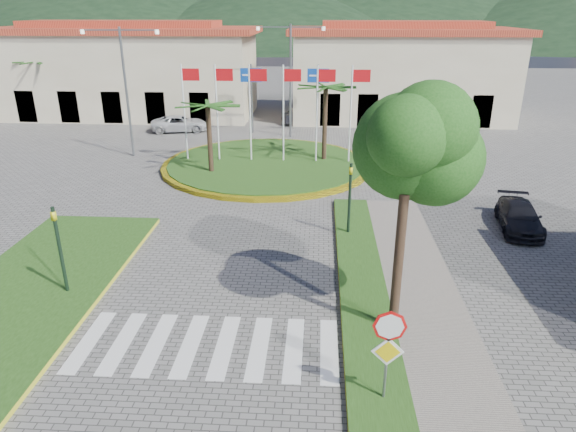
# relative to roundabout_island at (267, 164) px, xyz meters

# --- Properties ---
(sidewalk_right) EXTENTS (4.00, 28.00, 0.15)m
(sidewalk_right) POSITION_rel_roundabout_island_xyz_m (6.00, -20.00, -0.10)
(sidewalk_right) COLOR gray
(sidewalk_right) RESTS_ON ground
(verge_right) EXTENTS (1.60, 28.00, 0.18)m
(verge_right) POSITION_rel_roundabout_island_xyz_m (4.80, -20.00, -0.08)
(verge_right) COLOR #214513
(verge_right) RESTS_ON ground
(median_left) EXTENTS (5.00, 14.00, 0.18)m
(median_left) POSITION_rel_roundabout_island_xyz_m (-6.50, -16.00, -0.08)
(median_left) COLOR #214513
(median_left) RESTS_ON ground
(crosswalk) EXTENTS (8.00, 3.00, 0.01)m
(crosswalk) POSITION_rel_roundabout_island_xyz_m (-0.00, -18.00, -0.17)
(crosswalk) COLOR silver
(crosswalk) RESTS_ON ground
(roundabout_island) EXTENTS (12.70, 12.70, 6.00)m
(roundabout_island) POSITION_rel_roundabout_island_xyz_m (0.00, 0.00, 0.00)
(roundabout_island) COLOR yellow
(roundabout_island) RESTS_ON ground
(stop_sign) EXTENTS (0.80, 0.11, 2.65)m
(stop_sign) POSITION_rel_roundabout_island_xyz_m (4.90, -20.04, 1.62)
(stop_sign) COLOR slate
(stop_sign) RESTS_ON ground
(deciduous_tree) EXTENTS (3.60, 3.60, 6.80)m
(deciduous_tree) POSITION_rel_roundabout_island_xyz_m (5.50, -17.00, 5.00)
(deciduous_tree) COLOR black
(deciduous_tree) RESTS_ON ground
(traffic_light_left) EXTENTS (0.15, 0.18, 3.20)m
(traffic_light_left) POSITION_rel_roundabout_island_xyz_m (-5.20, -15.50, 1.77)
(traffic_light_left) COLOR black
(traffic_light_left) RESTS_ON ground
(traffic_light_right) EXTENTS (0.15, 0.18, 3.20)m
(traffic_light_right) POSITION_rel_roundabout_island_xyz_m (4.50, -10.00, 1.77)
(traffic_light_right) COLOR black
(traffic_light_right) RESTS_ON ground
(traffic_light_far) EXTENTS (0.18, 0.15, 3.20)m
(traffic_light_far) POSITION_rel_roundabout_island_xyz_m (8.00, 4.00, 1.77)
(traffic_light_far) COLOR black
(traffic_light_far) RESTS_ON ground
(direction_sign_west) EXTENTS (1.60, 0.14, 5.20)m
(direction_sign_west) POSITION_rel_roundabout_island_xyz_m (-2.00, 8.97, 3.36)
(direction_sign_west) COLOR slate
(direction_sign_west) RESTS_ON ground
(direction_sign_east) EXTENTS (1.60, 0.14, 5.20)m
(direction_sign_east) POSITION_rel_roundabout_island_xyz_m (3.00, 8.97, 3.36)
(direction_sign_east) COLOR slate
(direction_sign_east) RESTS_ON ground
(street_lamp_centre) EXTENTS (4.80, 0.16, 8.00)m
(street_lamp_centre) POSITION_rel_roundabout_island_xyz_m (1.00, 8.00, 4.32)
(street_lamp_centre) COLOR slate
(street_lamp_centre) RESTS_ON ground
(street_lamp_west) EXTENTS (4.80, 0.16, 8.00)m
(street_lamp_west) POSITION_rel_roundabout_island_xyz_m (-9.00, 2.00, 4.32)
(street_lamp_west) COLOR slate
(street_lamp_west) RESTS_ON ground
(building_left) EXTENTS (23.32, 9.54, 8.05)m
(building_left) POSITION_rel_roundabout_island_xyz_m (-14.00, 16.00, 3.73)
(building_left) COLOR beige
(building_left) RESTS_ON ground
(building_right) EXTENTS (19.08, 9.54, 8.05)m
(building_right) POSITION_rel_roundabout_island_xyz_m (10.00, 16.00, 3.73)
(building_right) COLOR beige
(building_right) RESTS_ON ground
(hill_far_west) EXTENTS (140.00, 140.00, 22.00)m
(hill_far_west) POSITION_rel_roundabout_island_xyz_m (-55.00, 118.00, 10.83)
(hill_far_west) COLOR black
(hill_far_west) RESTS_ON ground
(hill_near_back) EXTENTS (110.00, 110.00, 16.00)m
(hill_near_back) POSITION_rel_roundabout_island_xyz_m (-10.00, 108.00, 7.83)
(hill_near_back) COLOR black
(hill_near_back) RESTS_ON ground
(white_van) EXTENTS (4.78, 3.00, 1.23)m
(white_van) POSITION_rel_roundabout_island_xyz_m (-7.77, 9.28, 0.44)
(white_van) COLOR #BCBCBF
(white_van) RESTS_ON ground
(car_dark_a) EXTENTS (3.64, 2.45, 1.15)m
(car_dark_a) POSITION_rel_roundabout_island_xyz_m (-8.00, 9.85, 0.40)
(car_dark_a) COLOR black
(car_dark_a) RESTS_ON ground
(car_dark_b) EXTENTS (4.03, 2.46, 1.25)m
(car_dark_b) POSITION_rel_roundabout_island_xyz_m (2.00, 12.59, 0.45)
(car_dark_b) COLOR black
(car_dark_b) RESTS_ON ground
(car_side_right) EXTENTS (2.17, 4.14, 1.15)m
(car_side_right) POSITION_rel_roundabout_island_xyz_m (12.00, -8.79, 0.40)
(car_side_right) COLOR black
(car_side_right) RESTS_ON ground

